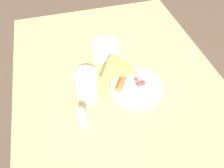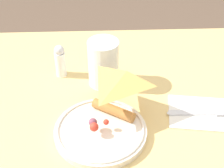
{
  "view_description": "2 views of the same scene",
  "coord_description": "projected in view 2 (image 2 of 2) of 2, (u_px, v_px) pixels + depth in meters",
  "views": [
    {
      "loc": [
        0.57,
        -0.18,
        1.45
      ],
      "look_at": [
        0.03,
        -0.04,
        0.8
      ],
      "focal_mm": 35.0,
      "sensor_mm": 36.0,
      "label": 1
    },
    {
      "loc": [
        0.06,
        0.61,
        1.35
      ],
      "look_at": [
        0.03,
        -0.07,
        0.82
      ],
      "focal_mm": 55.0,
      "sensor_mm": 36.0,
      "label": 2
    }
  ],
  "objects": [
    {
      "name": "salt_shaker",
      "position": [
        60.0,
        61.0,
        0.94
      ],
      "size": [
        0.03,
        0.03,
        0.1
      ],
      "color": "white",
      "rests_on": "dining_table"
    },
    {
      "name": "milk_glass",
      "position": [
        103.0,
        65.0,
        0.91
      ],
      "size": [
        0.08,
        0.08,
        0.13
      ],
      "color": "white",
      "rests_on": "dining_table"
    },
    {
      "name": "butter_knife",
      "position": [
        210.0,
        113.0,
        0.84
      ],
      "size": [
        0.19,
        0.02,
        0.01
      ],
      "rotation": [
        0.0,
        0.0,
        -0.03
      ],
      "color": "#B2B2B7",
      "rests_on": "napkin_folded"
    },
    {
      "name": "plate_pizza",
      "position": [
        101.0,
        129.0,
        0.79
      ],
      "size": [
        0.21,
        0.21,
        0.05
      ],
      "color": "silver",
      "rests_on": "dining_table"
    },
    {
      "name": "dining_table",
      "position": [
        124.0,
        146.0,
        0.91
      ],
      "size": [
        1.13,
        0.85,
        0.77
      ],
      "color": "#DBB770",
      "rests_on": "ground_plane"
    },
    {
      "name": "napkin_folded",
      "position": [
        206.0,
        115.0,
        0.84
      ],
      "size": [
        0.2,
        0.15,
        0.0
      ],
      "rotation": [
        0.0,
        0.0,
        -0.15
      ],
      "color": "white",
      "rests_on": "dining_table"
    }
  ]
}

